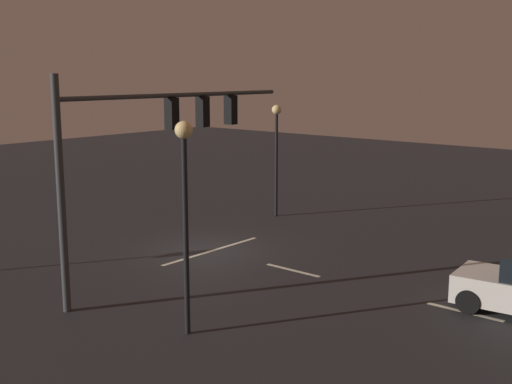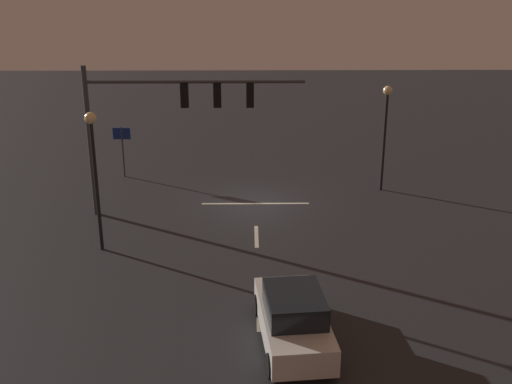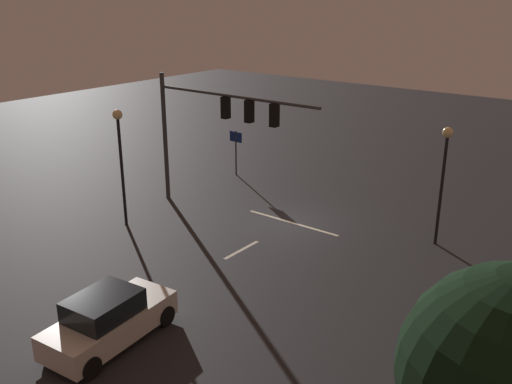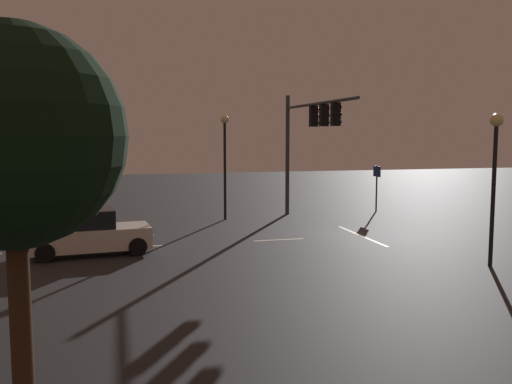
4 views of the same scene
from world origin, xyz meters
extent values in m
plane|color=#232326|center=(0.00, 0.00, 0.00)|extent=(80.00, 80.00, 0.00)
cylinder|color=#383A3D|center=(7.11, 1.42, 3.29)|extent=(0.22, 0.22, 6.57)
cylinder|color=#383A3D|center=(2.53, 1.42, 5.89)|extent=(9.16, 0.14, 0.14)
cube|color=black|center=(2.98, 1.42, 5.32)|extent=(0.32, 0.36, 1.00)
sphere|color=red|center=(2.98, 1.23, 5.64)|extent=(0.20, 0.20, 0.20)
sphere|color=black|center=(2.98, 1.23, 5.32)|extent=(0.20, 0.20, 0.20)
sphere|color=black|center=(2.98, 1.23, 5.00)|extent=(0.20, 0.20, 0.20)
cube|color=black|center=(1.61, 1.42, 5.32)|extent=(0.32, 0.36, 1.00)
sphere|color=red|center=(1.61, 1.23, 5.64)|extent=(0.20, 0.20, 0.20)
sphere|color=black|center=(1.61, 1.23, 5.32)|extent=(0.20, 0.20, 0.20)
sphere|color=black|center=(1.61, 1.23, 5.00)|extent=(0.20, 0.20, 0.20)
cube|color=black|center=(0.24, 1.42, 5.32)|extent=(0.32, 0.36, 1.00)
sphere|color=red|center=(0.24, 1.23, 5.64)|extent=(0.20, 0.20, 0.20)
sphere|color=black|center=(0.24, 1.23, 5.32)|extent=(0.20, 0.20, 0.20)
sphere|color=black|center=(0.24, 1.23, 5.00)|extent=(0.20, 0.20, 0.20)
cube|color=beige|center=(0.00, 4.00, 0.00)|extent=(0.16, 2.20, 0.01)
cube|color=beige|center=(0.00, 10.00, 0.00)|extent=(0.16, 2.20, 0.01)
cube|color=beige|center=(0.00, 0.22, 0.00)|extent=(5.00, 0.16, 0.01)
cube|color=silver|center=(-0.96, 11.61, 0.62)|extent=(2.20, 4.45, 0.80)
cube|color=black|center=(-0.98, 11.81, 1.36)|extent=(1.79, 2.24, 0.68)
cylinder|color=black|center=(0.03, 10.10, 0.34)|extent=(0.28, 0.70, 0.68)
cylinder|color=black|center=(-1.64, 9.94, 0.34)|extent=(0.28, 0.70, 0.68)
cylinder|color=black|center=(-0.28, 13.29, 0.34)|extent=(0.28, 0.70, 0.68)
cylinder|color=black|center=(-1.95, 13.13, 0.34)|extent=(0.28, 0.70, 0.68)
sphere|color=#F9EFC6|center=(-0.11, 9.57, 0.67)|extent=(0.20, 0.20, 0.20)
sphere|color=#F9EFC6|center=(-1.40, 9.44, 0.67)|extent=(0.20, 0.20, 0.20)
cylinder|color=black|center=(-6.23, -1.65, 2.38)|extent=(0.14, 0.14, 4.75)
sphere|color=#F9D88C|center=(-6.23, -1.65, 4.93)|extent=(0.44, 0.44, 0.44)
cylinder|color=black|center=(6.04, 5.16, 2.52)|extent=(0.14, 0.14, 5.05)
sphere|color=#F9D88C|center=(6.04, 5.16, 5.23)|extent=(0.44, 0.44, 0.44)
cylinder|color=#383A3D|center=(6.85, -3.89, 1.34)|extent=(0.09, 0.09, 2.67)
cube|color=navy|center=(6.85, -3.89, 2.32)|extent=(0.90, 0.10, 0.60)
sphere|color=black|center=(-12.40, 12.26, 4.46)|extent=(3.73, 3.73, 3.73)
camera|label=1|loc=(16.84, 16.54, 6.60)|focal=45.25mm
camera|label=2|loc=(0.30, 27.36, 10.34)|focal=43.76mm
camera|label=3|loc=(-13.80, 20.79, 10.33)|focal=39.70mm
camera|label=4|loc=(-22.16, 10.61, 4.51)|focal=38.77mm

